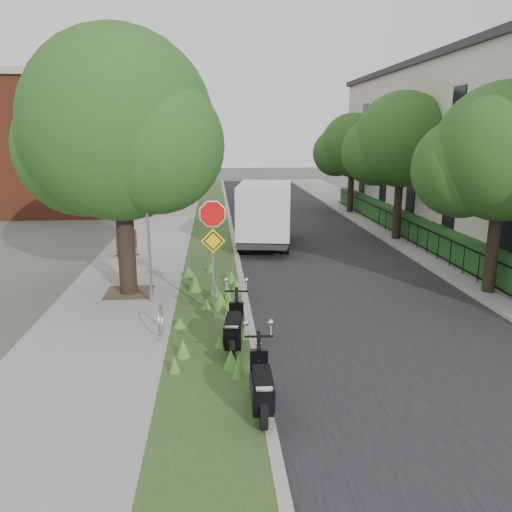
# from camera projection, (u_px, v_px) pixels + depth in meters

# --- Properties ---
(ground) EXTENTS (120.00, 120.00, 0.00)m
(ground) POSITION_uv_depth(u_px,v_px,m) (269.00, 327.00, 12.89)
(ground) COLOR #4C5147
(ground) RESTS_ON ground
(sidewalk_near) EXTENTS (3.50, 60.00, 0.12)m
(sidewalk_near) POSITION_uv_depth(u_px,v_px,m) (150.00, 244.00, 22.21)
(sidewalk_near) COLOR gray
(sidewalk_near) RESTS_ON ground
(verge) EXTENTS (2.00, 60.00, 0.12)m
(verge) POSITION_uv_depth(u_px,v_px,m) (212.00, 243.00, 22.43)
(verge) COLOR #2E491F
(verge) RESTS_ON ground
(kerb_near) EXTENTS (0.20, 60.00, 0.13)m
(kerb_near) POSITION_uv_depth(u_px,v_px,m) (234.00, 242.00, 22.51)
(kerb_near) COLOR #9E9991
(kerb_near) RESTS_ON ground
(road) EXTENTS (7.00, 60.00, 0.01)m
(road) POSITION_uv_depth(u_px,v_px,m) (310.00, 242.00, 22.81)
(road) COLOR black
(road) RESTS_ON ground
(kerb_far) EXTENTS (0.20, 60.00, 0.13)m
(kerb_far) POSITION_uv_depth(u_px,v_px,m) (385.00, 240.00, 23.08)
(kerb_far) COLOR #9E9991
(kerb_far) RESTS_ON ground
(footpath_far) EXTENTS (3.20, 60.00, 0.12)m
(footpath_far) POSITION_uv_depth(u_px,v_px,m) (420.00, 239.00, 23.22)
(footpath_far) COLOR gray
(footpath_far) RESTS_ON ground
(street_tree_main) EXTENTS (6.21, 5.54, 7.66)m
(street_tree_main) POSITION_uv_depth(u_px,v_px,m) (117.00, 135.00, 14.18)
(street_tree_main) COLOR black
(street_tree_main) RESTS_ON ground
(bare_post) EXTENTS (0.08, 0.08, 4.00)m
(bare_post) POSITION_uv_depth(u_px,v_px,m) (148.00, 235.00, 13.86)
(bare_post) COLOR #A5A8AD
(bare_post) RESTS_ON ground
(bike_hoop) EXTENTS (0.06, 0.78, 0.77)m
(bike_hoop) POSITION_uv_depth(u_px,v_px,m) (160.00, 320.00, 11.97)
(bike_hoop) COLOR #A5A8AD
(bike_hoop) RESTS_ON ground
(sign_assembly) EXTENTS (0.94, 0.08, 3.22)m
(sign_assembly) POSITION_uv_depth(u_px,v_px,m) (213.00, 235.00, 12.78)
(sign_assembly) COLOR #A5A8AD
(sign_assembly) RESTS_ON ground
(fence_far) EXTENTS (0.04, 24.00, 1.00)m
(fence_far) POSITION_uv_depth(u_px,v_px,m) (401.00, 226.00, 22.99)
(fence_far) COLOR black
(fence_far) RESTS_ON ground
(hedge_far) EXTENTS (1.00, 24.00, 1.10)m
(hedge_far) POSITION_uv_depth(u_px,v_px,m) (415.00, 226.00, 23.05)
(hedge_far) COLOR #17421C
(hedge_far) RESTS_ON footpath_far
(terrace_houses) EXTENTS (7.40, 26.40, 8.20)m
(terrace_houses) POSITION_uv_depth(u_px,v_px,m) (498.00, 149.00, 22.50)
(terrace_houses) COLOR beige
(terrace_houses) RESTS_ON ground
(brick_building) EXTENTS (9.40, 10.40, 8.30)m
(brick_building) POSITION_uv_depth(u_px,v_px,m) (87.00, 143.00, 32.39)
(brick_building) COLOR brown
(brick_building) RESTS_ON ground
(far_tree_a) EXTENTS (4.60, 4.10, 6.22)m
(far_tree_a) POSITION_uv_depth(u_px,v_px,m) (500.00, 159.00, 14.44)
(far_tree_a) COLOR black
(far_tree_a) RESTS_ON ground
(far_tree_b) EXTENTS (4.83, 4.31, 6.56)m
(far_tree_b) POSITION_uv_depth(u_px,v_px,m) (400.00, 144.00, 22.13)
(far_tree_b) COLOR black
(far_tree_b) RESTS_ON ground
(far_tree_c) EXTENTS (4.37, 3.89, 5.93)m
(far_tree_c) POSITION_uv_depth(u_px,v_px,m) (351.00, 148.00, 29.96)
(far_tree_c) COLOR black
(far_tree_c) RESTS_ON ground
(scooter_near) EXTENTS (0.52, 1.87, 0.89)m
(scooter_near) POSITION_uv_depth(u_px,v_px,m) (234.00, 333.00, 11.07)
(scooter_near) COLOR black
(scooter_near) RESTS_ON ground
(scooter_far) EXTENTS (0.39, 1.81, 0.86)m
(scooter_far) POSITION_uv_depth(u_px,v_px,m) (262.00, 392.00, 8.58)
(scooter_far) COLOR black
(scooter_far) RESTS_ON ground
(box_truck) EXTENTS (2.81, 5.51, 2.38)m
(box_truck) POSITION_uv_depth(u_px,v_px,m) (265.00, 211.00, 21.67)
(box_truck) COLOR #262628
(box_truck) RESTS_ON ground
(utility_cabinet) EXTENTS (0.92, 0.78, 1.04)m
(utility_cabinet) POSITION_uv_depth(u_px,v_px,m) (126.00, 243.00, 19.76)
(utility_cabinet) COLOR #262628
(utility_cabinet) RESTS_ON ground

